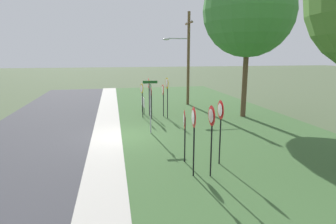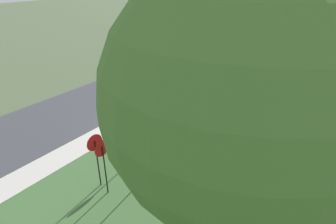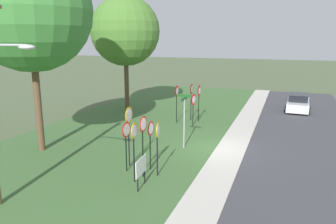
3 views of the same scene
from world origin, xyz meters
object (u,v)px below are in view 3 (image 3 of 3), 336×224
yield_sign_near_right (177,95)px  oak_tree_left (30,10)px  stop_sign_far_left (134,140)px  stop_sign_far_right (129,123)px  stop_sign_center_tall (151,135)px  parked_sedan_distant (298,103)px  street_name_post (184,116)px  stop_sign_near_right (143,134)px  stop_sign_near_left (158,138)px  yield_sign_far_right (194,102)px  yield_sign_near_left (192,93)px  oak_tree_right (125,31)px  stop_sign_far_center (126,136)px  notice_board (141,168)px  yield_sign_far_left (199,94)px

yield_sign_near_right → oak_tree_left: oak_tree_left is taller
stop_sign_far_left → stop_sign_far_right: stop_sign_far_right is taller
oak_tree_left → stop_sign_center_tall: bearing=-94.4°
parked_sedan_distant → street_name_post: bearing=156.4°
stop_sign_near_right → stop_sign_far_left: stop_sign_near_right is taller
stop_sign_near_left → street_name_post: 3.98m
stop_sign_center_tall → yield_sign_far_right: (8.09, 0.26, 0.02)m
stop_sign_near_right → stop_sign_far_right: 1.51m
stop_sign_near_right → street_name_post: 4.37m
yield_sign_far_right → oak_tree_left: size_ratio=0.22×
stop_sign_near_right → stop_sign_far_left: (-0.59, 0.13, -0.13)m
stop_sign_center_tall → yield_sign_far_right: bearing=3.3°
yield_sign_near_left → oak_tree_right: bearing=80.5°
oak_tree_left → yield_sign_near_left: bearing=-32.3°
stop_sign_center_tall → yield_sign_near_left: bearing=6.6°
stop_sign_near_right → stop_sign_far_right: bearing=51.4°
stop_sign_far_center → stop_sign_center_tall: size_ratio=1.02×
stop_sign_near_left → oak_tree_left: 9.12m
stop_sign_near_left → street_name_post: size_ratio=0.81×
yield_sign_far_right → oak_tree_right: size_ratio=0.24×
stop_sign_far_left → street_name_post: size_ratio=0.86×
stop_sign_far_center → notice_board: bearing=-133.9°
street_name_post → stop_sign_far_center: bearing=161.7°
stop_sign_center_tall → oak_tree_left: (0.51, 6.62, 5.63)m
stop_sign_near_left → yield_sign_far_right: stop_sign_near_left is taller
yield_sign_near_left → oak_tree_right: oak_tree_right is taller
stop_sign_far_right → street_name_post: bearing=-28.8°
stop_sign_far_center → street_name_post: street_name_post is taller
yield_sign_near_right → oak_tree_left: (-8.06, 5.01, 5.25)m
yield_sign_far_left → yield_sign_near_left: bearing=82.0°
stop_sign_near_right → stop_sign_far_center: (0.35, 0.98, -0.29)m
stop_sign_center_tall → street_name_post: (3.44, -0.51, 0.15)m
stop_sign_far_center → stop_sign_far_right: bearing=16.9°
stop_sign_far_right → yield_sign_far_right: stop_sign_far_right is taller
notice_board → parked_sedan_distant: size_ratio=0.29×
stop_sign_near_right → stop_sign_far_right: size_ratio=0.96×
yield_sign_far_right → yield_sign_near_right: bearing=80.6°
oak_tree_right → street_name_post: bearing=-135.4°
stop_sign_far_left → notice_board: size_ratio=2.05×
stop_sign_far_left → parked_sedan_distant: 18.76m
stop_sign_far_right → notice_board: stop_sign_far_right is taller
stop_sign_near_right → yield_sign_far_left: bearing=3.3°
yield_sign_near_left → yield_sign_far_left: (-0.14, -0.62, -0.03)m
parked_sedan_distant → stop_sign_near_right: bearing=161.1°
stop_sign_far_right → parked_sedan_distant: 17.75m
yield_sign_near_left → notice_board: yield_sign_near_left is taller
street_name_post → stop_sign_far_left: bearing=174.7°
stop_sign_center_tall → oak_tree_left: size_ratio=0.22×
stop_sign_far_left → yield_sign_near_right: (10.06, 1.52, 0.16)m
yield_sign_far_left → yield_sign_far_right: size_ratio=1.18×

